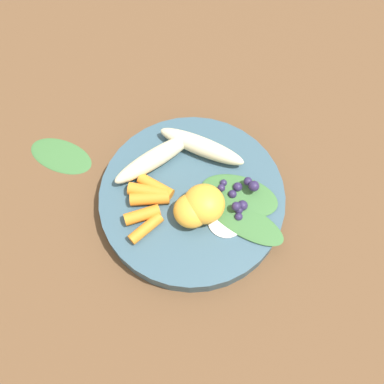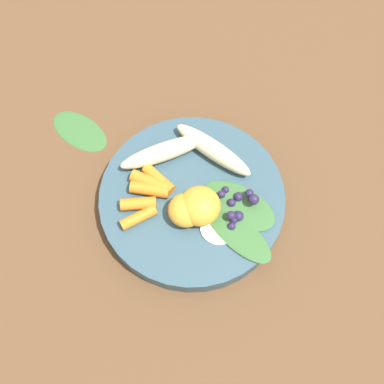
{
  "view_description": "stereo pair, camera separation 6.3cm",
  "coord_description": "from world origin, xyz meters",
  "px_view_note": "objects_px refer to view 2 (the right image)",
  "views": [
    {
      "loc": [
        -0.01,
        0.27,
        0.61
      ],
      "look_at": [
        0.0,
        0.0,
        0.04
      ],
      "focal_mm": 43.87,
      "sensor_mm": 36.0,
      "label": 1
    },
    {
      "loc": [
        -0.07,
        0.26,
        0.61
      ],
      "look_at": [
        0.0,
        0.0,
        0.04
      ],
      "focal_mm": 43.87,
      "sensor_mm": 36.0,
      "label": 2
    }
  ],
  "objects_px": {
    "orange_segment_near": "(200,206)",
    "bowl": "(192,199)",
    "kale_leaf_stray": "(79,130)",
    "banana_peeled_left": "(164,152)",
    "banana_peeled_right": "(213,150)"
  },
  "relations": [
    {
      "from": "orange_segment_near",
      "to": "kale_leaf_stray",
      "type": "height_order",
      "value": "orange_segment_near"
    },
    {
      "from": "banana_peeled_left",
      "to": "orange_segment_near",
      "type": "distance_m",
      "value": 0.1
    },
    {
      "from": "banana_peeled_right",
      "to": "orange_segment_near",
      "type": "bearing_deg",
      "value": 116.13
    },
    {
      "from": "banana_peeled_left",
      "to": "orange_segment_near",
      "type": "bearing_deg",
      "value": 98.15
    },
    {
      "from": "bowl",
      "to": "orange_segment_near",
      "type": "xyz_separation_m",
      "value": [
        -0.02,
        0.02,
        0.03
      ]
    },
    {
      "from": "orange_segment_near",
      "to": "kale_leaf_stray",
      "type": "relative_size",
      "value": 0.56
    },
    {
      "from": "banana_peeled_right",
      "to": "kale_leaf_stray",
      "type": "distance_m",
      "value": 0.21
    },
    {
      "from": "bowl",
      "to": "kale_leaf_stray",
      "type": "bearing_deg",
      "value": -20.1
    },
    {
      "from": "banana_peeled_left",
      "to": "banana_peeled_right",
      "type": "height_order",
      "value": "same"
    },
    {
      "from": "banana_peeled_left",
      "to": "kale_leaf_stray",
      "type": "distance_m",
      "value": 0.15
    },
    {
      "from": "kale_leaf_stray",
      "to": "banana_peeled_left",
      "type": "bearing_deg",
      "value": -167.22
    },
    {
      "from": "banana_peeled_left",
      "to": "orange_segment_near",
      "type": "xyz_separation_m",
      "value": [
        -0.07,
        0.07,
        0.01
      ]
    },
    {
      "from": "orange_segment_near",
      "to": "bowl",
      "type": "bearing_deg",
      "value": -53.57
    },
    {
      "from": "banana_peeled_right",
      "to": "orange_segment_near",
      "type": "xyz_separation_m",
      "value": [
        -0.0,
        0.09,
        0.01
      ]
    },
    {
      "from": "banana_peeled_left",
      "to": "kale_leaf_stray",
      "type": "xyz_separation_m",
      "value": [
        0.14,
        -0.02,
        -0.04
      ]
    }
  ]
}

